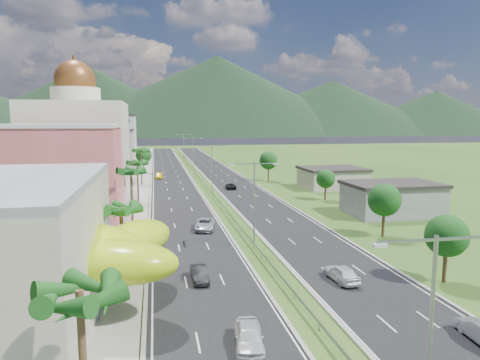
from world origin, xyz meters
TOP-DOWN VIEW (x-y plane):
  - ground at (0.00, 0.00)m, footprint 500.00×500.00m
  - road_left at (-7.50, 90.00)m, footprint 11.00×260.00m
  - road_right at (7.50, 90.00)m, footprint 11.00×260.00m
  - sidewalk_left at (-17.00, 90.00)m, footprint 7.00×260.00m
  - median_guardrail at (0.00, 71.99)m, footprint 0.10×216.06m
  - streetlight_median_a at (0.00, -25.00)m, footprint 6.04×0.25m
  - streetlight_median_b at (0.00, 10.00)m, footprint 6.04×0.25m
  - streetlight_median_c at (0.00, 50.00)m, footprint 6.04×0.25m
  - streetlight_median_d at (0.00, 95.00)m, footprint 6.04×0.25m
  - streetlight_median_e at (0.00, 140.00)m, footprint 6.04×0.25m
  - lime_canopy at (-20.00, -4.00)m, footprint 18.00×15.00m
  - pink_shophouse at (-28.00, 32.00)m, footprint 20.00×15.00m
  - domed_building at (-28.00, 55.00)m, footprint 20.00×20.00m
  - midrise_grey at (-27.00, 80.00)m, footprint 16.00×15.00m
  - midrise_beige at (-27.00, 102.00)m, footprint 16.00×15.00m
  - midrise_white at (-27.00, 125.00)m, footprint 16.00×15.00m
  - shed_near at (28.00, 25.00)m, footprint 15.00×10.00m
  - shed_far at (30.00, 55.00)m, footprint 14.00×12.00m
  - palm_tree_a at (-15.50, -22.00)m, footprint 3.60×3.60m
  - palm_tree_b at (-15.50, 2.00)m, footprint 3.60×3.60m
  - palm_tree_c at (-15.50, 22.00)m, footprint 3.60×3.60m
  - palm_tree_d at (-15.50, 45.00)m, footprint 3.60×3.60m
  - palm_tree_e at (-15.50, 70.00)m, footprint 3.60×3.60m
  - leafy_tree_lfar at (-15.50, 95.00)m, footprint 4.90×4.90m
  - leafy_tree_ra at (16.00, -5.00)m, footprint 4.20×4.20m
  - leafy_tree_rb at (19.00, 12.00)m, footprint 4.55×4.55m
  - leafy_tree_rc at (22.00, 40.00)m, footprint 3.85×3.85m
  - leafy_tree_rd at (18.00, 70.00)m, footprint 4.90×4.90m
  - mountain_ridge at (60.00, 450.00)m, footprint 860.00×140.00m
  - car_white_near_left at (-5.85, -13.42)m, footprint 2.69×5.17m
  - car_dark_left at (-7.95, 0.14)m, footprint 1.62×4.41m
  - car_silver_mid_left at (-5.06, 20.59)m, footprint 3.62×6.24m
  - car_yellow_far_left at (-11.02, 80.81)m, footprint 2.25×5.23m
  - car_white_near_right at (6.04, -2.75)m, footprint 2.40×5.03m
  - car_dark_far_right at (5.57, 58.31)m, footprint 2.56×5.03m
  - motorcycle at (-8.61, 12.45)m, footprint 0.76×1.79m

SIDE VIEW (x-z plane):
  - ground at x=0.00m, z-range 0.00..0.00m
  - mountain_ridge at x=60.00m, z-range -45.00..45.00m
  - road_left at x=-7.50m, z-range 0.00..0.04m
  - road_right at x=7.50m, z-range 0.00..0.04m
  - sidewalk_left at x=-17.00m, z-range 0.00..0.12m
  - motorcycle at x=-8.61m, z-range 0.04..1.15m
  - median_guardrail at x=0.00m, z-range 0.24..1.00m
  - car_dark_far_right at x=5.57m, z-range 0.04..1.40m
  - car_dark_left at x=-7.95m, z-range 0.04..1.48m
  - car_yellow_far_left at x=-11.02m, z-range 0.04..1.54m
  - car_silver_mid_left at x=-5.06m, z-range 0.04..1.67m
  - car_white_near_right at x=6.04m, z-range 0.04..1.70m
  - car_white_near_left at x=-5.85m, z-range 0.04..1.72m
  - shed_far at x=30.00m, z-range 0.00..4.40m
  - shed_near at x=28.00m, z-range 0.00..5.00m
  - leafy_tree_rc at x=22.00m, z-range 1.21..7.54m
  - leafy_tree_ra at x=16.00m, z-range 1.33..8.23m
  - lime_canopy at x=-20.00m, z-range 1.29..8.69m
  - leafy_tree_rb at x=19.00m, z-range 1.44..8.92m
  - leafy_tree_lfar at x=-15.50m, z-range 1.55..9.60m
  - leafy_tree_rd at x=18.00m, z-range 1.55..9.60m
  - midrise_beige at x=-27.00m, z-range 0.00..13.00m
  - streetlight_median_a at x=0.00m, z-range 1.25..12.25m
  - streetlight_median_b at x=0.00m, z-range 1.25..12.25m
  - streetlight_median_c at x=0.00m, z-range 1.25..12.25m
  - streetlight_median_d at x=0.00m, z-range 1.25..12.25m
  - streetlight_median_e at x=0.00m, z-range 1.25..12.25m
  - palm_tree_b at x=-15.50m, z-range 3.01..11.11m
  - pink_shophouse at x=-28.00m, z-range 0.00..15.00m
  - palm_tree_d at x=-15.50m, z-range 3.24..11.84m
  - midrise_grey at x=-27.00m, z-range 0.00..16.00m
  - palm_tree_a at x=-15.50m, z-range 3.47..12.57m
  - palm_tree_e at x=-15.50m, z-range 3.61..13.01m
  - palm_tree_c at x=-15.50m, z-range 3.70..13.30m
  - midrise_white at x=-27.00m, z-range 0.00..18.00m
  - domed_building at x=-28.00m, z-range -3.00..25.70m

